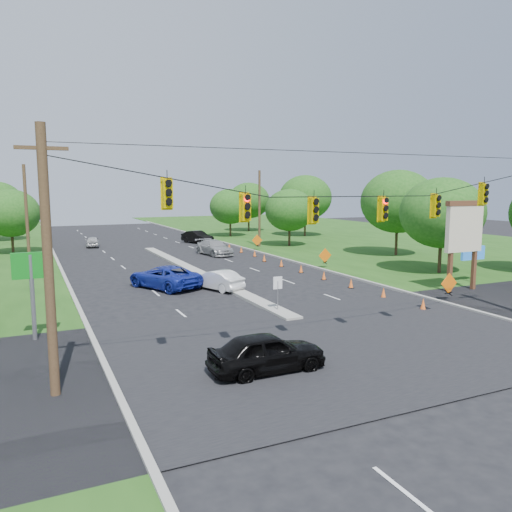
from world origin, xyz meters
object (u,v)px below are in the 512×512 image
pylon_sign (465,232)px  white_sedan (217,280)px  blue_pickup (164,277)px  black_sedan (267,352)px

pylon_sign → white_sedan: bearing=154.5°
white_sedan → blue_pickup: 3.77m
pylon_sign → blue_pickup: (-18.33, 9.32, -3.20)m
pylon_sign → white_sedan: pylon_sign is taller
black_sedan → white_sedan: black_sedan is taller
black_sedan → blue_pickup: (0.53, 17.48, 0.02)m
pylon_sign → black_sedan: pylon_sign is taller
black_sedan → blue_pickup: 17.48m
pylon_sign → blue_pickup: 20.81m
black_sedan → white_sedan: (3.68, 15.39, -0.09)m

